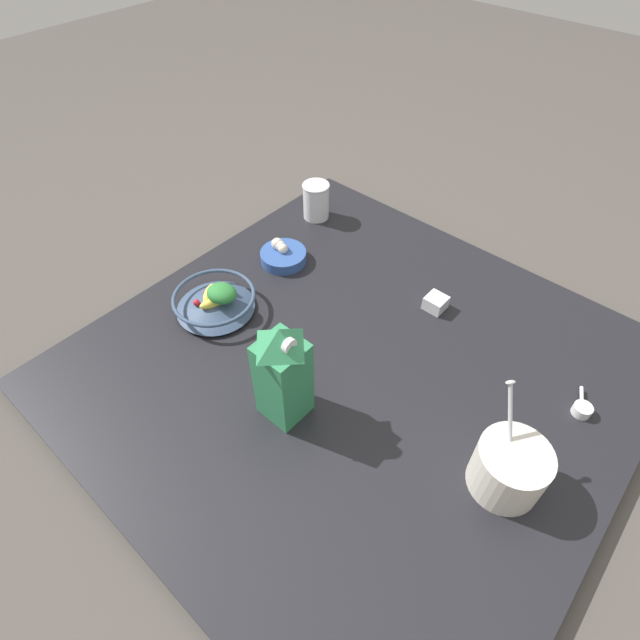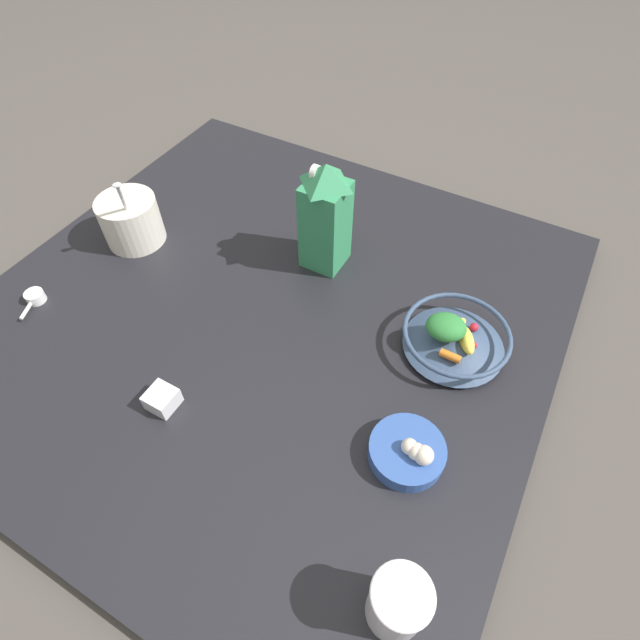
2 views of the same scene
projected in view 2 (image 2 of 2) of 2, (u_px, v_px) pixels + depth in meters
The scene contains 9 objects.
ground_plane at pixel (268, 320), 1.10m from camera, with size 6.00×6.00×0.00m, color #4C4742.
countertop at pixel (267, 315), 1.09m from camera, with size 1.18×1.18×0.03m.
fruit_bowl at pixel (455, 337), 0.98m from camera, with size 0.21×0.21×0.09m.
milk_carton at pixel (325, 216), 1.07m from camera, with size 0.09×0.09×0.26m.
yogurt_tub at pixel (130, 218), 1.17m from camera, with size 0.14×0.15×0.22m.
drinking_cup at pixel (398, 603), 0.67m from camera, with size 0.08×0.08×0.11m.
spice_jar at pixel (162, 400), 0.91m from camera, with size 0.05×0.05×0.04m.
measuring_scoop at pixel (35, 298), 1.08m from camera, with size 0.08×0.05×0.02m.
garlic_bowl at pixel (408, 452), 0.85m from camera, with size 0.13×0.13×0.06m.
Camera 2 is at (0.55, 0.44, 0.85)m, focal length 28.00 mm.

